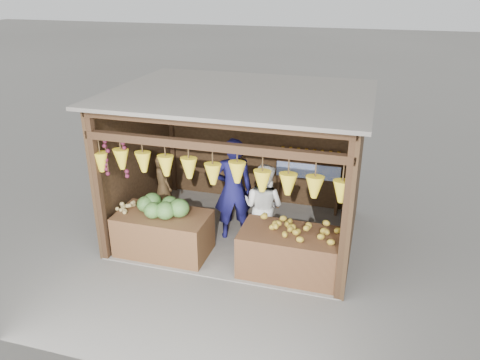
{
  "coord_description": "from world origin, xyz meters",
  "views": [
    {
      "loc": [
        2.14,
        -7.31,
        4.38
      ],
      "look_at": [
        0.03,
        -0.1,
        1.13
      ],
      "focal_mm": 35.0,
      "sensor_mm": 36.0,
      "label": 1
    }
  ],
  "objects_px": {
    "woman_standing": "(263,206)",
    "vendor_seated": "(163,179)",
    "man_standing": "(233,189)",
    "counter_right": "(292,253)",
    "counter_left": "(164,234)"
  },
  "relations": [
    {
      "from": "man_standing",
      "to": "vendor_seated",
      "type": "height_order",
      "value": "man_standing"
    },
    {
      "from": "counter_right",
      "to": "counter_left",
      "type": "bearing_deg",
      "value": 179.94
    },
    {
      "from": "woman_standing",
      "to": "counter_right",
      "type": "bearing_deg",
      "value": 147.32
    },
    {
      "from": "counter_right",
      "to": "man_standing",
      "type": "relative_size",
      "value": 0.86
    },
    {
      "from": "counter_right",
      "to": "vendor_seated",
      "type": "relative_size",
      "value": 1.65
    },
    {
      "from": "man_standing",
      "to": "woman_standing",
      "type": "relative_size",
      "value": 1.23
    },
    {
      "from": "woman_standing",
      "to": "vendor_seated",
      "type": "distance_m",
      "value": 2.17
    },
    {
      "from": "counter_right",
      "to": "woman_standing",
      "type": "relative_size",
      "value": 1.06
    },
    {
      "from": "counter_left",
      "to": "counter_right",
      "type": "xyz_separation_m",
      "value": [
        2.21,
        -0.0,
        0.0
      ]
    },
    {
      "from": "counter_left",
      "to": "vendor_seated",
      "type": "xyz_separation_m",
      "value": [
        -0.55,
        1.22,
        0.45
      ]
    },
    {
      "from": "counter_left",
      "to": "counter_right",
      "type": "bearing_deg",
      "value": -0.06
    },
    {
      "from": "counter_left",
      "to": "woman_standing",
      "type": "relative_size",
      "value": 1.01
    },
    {
      "from": "counter_left",
      "to": "woman_standing",
      "type": "bearing_deg",
      "value": 24.34
    },
    {
      "from": "man_standing",
      "to": "woman_standing",
      "type": "distance_m",
      "value": 0.63
    },
    {
      "from": "woman_standing",
      "to": "vendor_seated",
      "type": "xyz_separation_m",
      "value": [
        -2.11,
        0.51,
        0.05
      ]
    }
  ]
}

